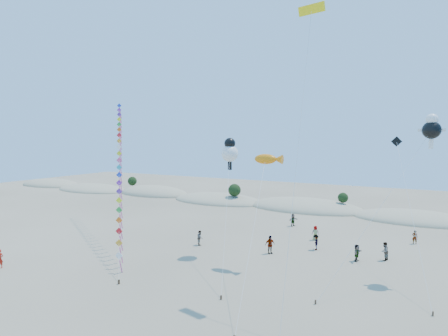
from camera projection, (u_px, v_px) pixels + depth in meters
dune_ridge at (311, 209)px, 60.68m from camera, size 145.30×11.49×5.57m
kite_train at (119, 162)px, 43.68m from camera, size 20.30×21.03×17.43m
fish_kite at (268, 159)px, 33.31m from camera, size 4.57×13.46×10.10m
cartoon_kite_low at (230, 151)px, 36.81m from camera, size 5.44×10.91×11.54m
cartoon_kite_high at (431, 128)px, 30.12m from camera, size 7.71×10.31×13.47m
parafoil_kite at (311, 17)px, 26.66m from camera, size 2.03×8.46×21.09m
dark_kite at (404, 178)px, 32.76m from camera, size 3.90×12.98×11.69m
flyer_foreground at (0, 259)px, 33.09m from camera, size 0.73×0.65×1.67m
beachgoers at (331, 240)px, 39.30m from camera, size 25.36×14.53×1.83m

